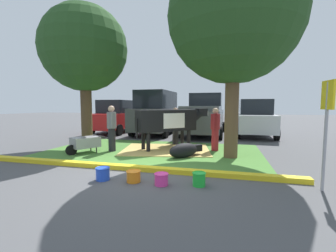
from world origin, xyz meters
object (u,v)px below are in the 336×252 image
object	(u,v)px
shade_tree_left	(84,49)
person_handler	(215,128)
bucket_blue	(103,173)
sedan_silver	(255,118)
shade_tree_right	(234,17)
bucket_green	(199,179)
wheelbarrow	(85,143)
suv_dark_grey	(157,113)
calf_lying	(184,150)
parking_sign	(327,114)
bucket_pink	(161,179)
bucket_orange	(134,176)
pickup_truck_black	(204,115)
sedan_red	(117,117)
cow_holstein	(169,121)
person_visitor_near	(112,127)
person_visitor_far	(176,125)

from	to	relation	value
shade_tree_left	person_handler	bearing A→B (deg)	5.85
bucket_blue	sedan_silver	xyz separation A→B (m)	(4.25, 8.82, 0.83)
shade_tree_right	bucket_green	xyz separation A→B (m)	(-0.70, -2.86, -4.25)
wheelbarrow	sedan_silver	xyz separation A→B (m)	(6.36, 6.40, 0.60)
bucket_blue	suv_dark_grey	world-z (taller)	suv_dark_grey
person_handler	bucket_green	bearing A→B (deg)	-92.22
calf_lying	parking_sign	world-z (taller)	parking_sign
wheelbarrow	bucket_pink	xyz separation A→B (m)	(3.50, -2.41, -0.25)
bucket_orange	pickup_truck_black	size ratio (longest dim) A/B	0.06
pickup_truck_black	sedan_red	bearing A→B (deg)	-177.25
calf_lying	bucket_green	world-z (taller)	calf_lying
parking_sign	bucket_orange	bearing A→B (deg)	-173.53
person_handler	suv_dark_grey	distance (m)	5.61
cow_holstein	calf_lying	size ratio (longest dim) A/B	2.14
bucket_pink	sedan_silver	world-z (taller)	sedan_silver
shade_tree_right	parking_sign	bearing A→B (deg)	-55.74
person_visitor_near	suv_dark_grey	size ratio (longest dim) A/B	0.36
shade_tree_left	person_visitor_far	xyz separation A→B (m)	(3.34, 1.44, -3.03)
shade_tree_left	person_visitor_far	distance (m)	4.73
person_visitor_near	sedan_silver	size ratio (longest dim) A/B	0.38
shade_tree_left	bucket_orange	size ratio (longest dim) A/B	16.83
shade_tree_left	bucket_blue	distance (m)	5.78
pickup_truck_black	sedan_silver	distance (m)	2.76
shade_tree_right	bucket_orange	size ratio (longest dim) A/B	19.55
suv_dark_grey	person_handler	bearing A→B (deg)	-50.33
calf_lying	sedan_silver	xyz separation A→B (m)	(2.83, 6.16, 0.75)
calf_lying	parking_sign	distance (m)	4.06
person_visitor_far	parking_sign	world-z (taller)	parking_sign
parking_sign	bucket_green	world-z (taller)	parking_sign
shade_tree_left	shade_tree_right	size ratio (longest dim) A/B	0.86
cow_holstein	suv_dark_grey	size ratio (longest dim) A/B	0.55
person_visitor_near	bucket_blue	xyz separation A→B (m)	(1.35, -2.97, -0.76)
person_visitor_far	sedan_silver	xyz separation A→B (m)	(3.63, 3.90, 0.13)
person_handler	bucket_green	size ratio (longest dim) A/B	5.48
shade_tree_left	sedan_red	bearing A→B (deg)	104.02
bucket_orange	bucket_green	world-z (taller)	bucket_green
calf_lying	person_visitor_near	bearing A→B (deg)	173.72
person_visitor_far	calf_lying	bearing A→B (deg)	-70.59
bucket_pink	bucket_blue	bearing A→B (deg)	-179.57
calf_lying	person_visitor_far	xyz separation A→B (m)	(-0.80, 2.26, 0.62)
parking_sign	bucket_blue	xyz separation A→B (m)	(-4.59, -0.49, -1.38)
cow_holstein	sedan_red	xyz separation A→B (m)	(-4.55, 4.58, -0.13)
person_visitor_near	shade_tree_right	bearing A→B (deg)	0.66
shade_tree_right	calf_lying	distance (m)	4.43
bucket_green	pickup_truck_black	xyz separation A→B (m)	(-0.68, 8.63, 0.96)
shade_tree_right	cow_holstein	distance (m)	4.12
bucket_blue	suv_dark_grey	size ratio (longest dim) A/B	0.07
bucket_blue	suv_dark_grey	bearing A→B (deg)	98.53
cow_holstein	bucket_green	world-z (taller)	cow_holstein
bucket_orange	suv_dark_grey	bearing A→B (deg)	103.48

